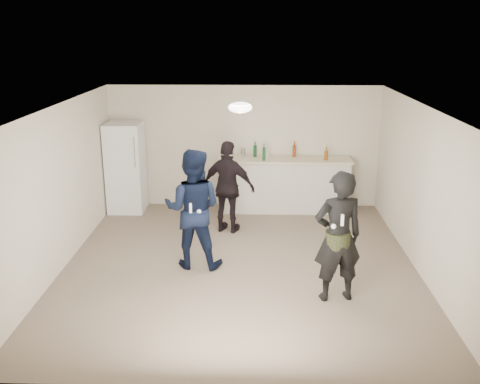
{
  "coord_description": "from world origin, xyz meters",
  "views": [
    {
      "loc": [
        0.22,
        -7.73,
        3.62
      ],
      "look_at": [
        0.0,
        0.2,
        1.15
      ],
      "focal_mm": 40.0,
      "sensor_mm": 36.0,
      "label": 1
    }
  ],
  "objects_px": {
    "counter": "(283,186)",
    "woman": "(338,237)",
    "fridge": "(126,167)",
    "shaker": "(243,152)",
    "spectator": "(228,187)",
    "man": "(193,209)"
  },
  "relations": [
    {
      "from": "fridge",
      "to": "man",
      "type": "bearing_deg",
      "value": -57.66
    },
    {
      "from": "counter",
      "to": "woman",
      "type": "bearing_deg",
      "value": -81.75
    },
    {
      "from": "shaker",
      "to": "man",
      "type": "xyz_separation_m",
      "value": [
        -0.7,
        -2.83,
        -0.24
      ]
    },
    {
      "from": "man",
      "to": "shaker",
      "type": "bearing_deg",
      "value": -98.29
    },
    {
      "from": "counter",
      "to": "spectator",
      "type": "height_order",
      "value": "spectator"
    },
    {
      "from": "fridge",
      "to": "man",
      "type": "relative_size",
      "value": 0.96
    },
    {
      "from": "counter",
      "to": "shaker",
      "type": "relative_size",
      "value": 15.29
    },
    {
      "from": "fridge",
      "to": "counter",
      "type": "bearing_deg",
      "value": 1.26
    },
    {
      "from": "fridge",
      "to": "spectator",
      "type": "height_order",
      "value": "fridge"
    },
    {
      "from": "fridge",
      "to": "woman",
      "type": "distance_m",
      "value": 5.2
    },
    {
      "from": "fridge",
      "to": "spectator",
      "type": "xyz_separation_m",
      "value": [
        2.12,
        -1.13,
        -0.06
      ]
    },
    {
      "from": "shaker",
      "to": "spectator",
      "type": "bearing_deg",
      "value": -99.8
    },
    {
      "from": "shaker",
      "to": "man",
      "type": "height_order",
      "value": "man"
    },
    {
      "from": "man",
      "to": "spectator",
      "type": "bearing_deg",
      "value": -102.02
    },
    {
      "from": "shaker",
      "to": "spectator",
      "type": "height_order",
      "value": "spectator"
    },
    {
      "from": "counter",
      "to": "spectator",
      "type": "relative_size",
      "value": 1.54
    },
    {
      "from": "spectator",
      "to": "fridge",
      "type": "bearing_deg",
      "value": -9.34
    },
    {
      "from": "counter",
      "to": "shaker",
      "type": "distance_m",
      "value": 1.06
    },
    {
      "from": "counter",
      "to": "woman",
      "type": "xyz_separation_m",
      "value": [
        0.54,
        -3.71,
        0.39
      ]
    },
    {
      "from": "counter",
      "to": "shaker",
      "type": "bearing_deg",
      "value": 169.71
    },
    {
      "from": "man",
      "to": "woman",
      "type": "distance_m",
      "value": 2.31
    },
    {
      "from": "shaker",
      "to": "fridge",
      "type": "bearing_deg",
      "value": -174.67
    }
  ]
}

